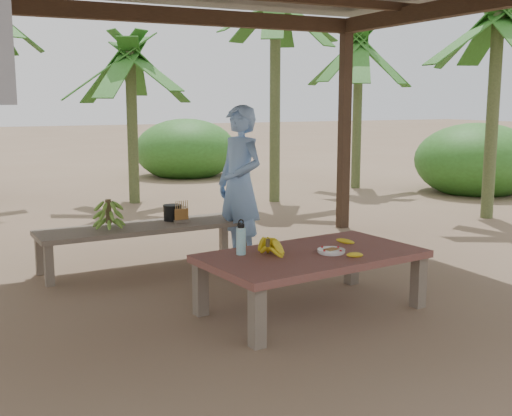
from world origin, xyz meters
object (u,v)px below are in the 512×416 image
woman (240,184)px  plate (331,251)px  bench (145,230)px  water_flask (241,240)px  work_table (312,260)px  ripe_banana_bunch (268,247)px  cooking_pot (172,213)px

woman → plate: bearing=-16.4°
bench → plate: bearing=-67.9°
bench → woman: bearing=-14.6°
plate → water_flask: 0.75m
water_flask → plate: bearing=-23.3°
work_table → water_flask: bearing=152.5°
bench → water_flask: water_flask is taller
work_table → water_flask: (-0.55, 0.21, 0.19)m
plate → woman: size_ratio=0.14×
ripe_banana_bunch → cooking_pot: size_ratio=1.32×
work_table → cooking_pot: (-0.47, 2.13, 0.10)m
bench → woman: size_ratio=1.31×
ripe_banana_bunch → woman: bearing=71.9°
cooking_pot → ripe_banana_bunch: bearing=-87.6°
work_table → cooking_pot: 2.18m
water_flask → woman: 1.76m
work_table → ripe_banana_bunch: (-0.38, 0.06, 0.14)m
plate → cooking_pot: bearing=105.2°
work_table → water_flask: size_ratio=6.51×
ripe_banana_bunch → woman: size_ratio=0.15×
plate → water_flask: size_ratio=0.78×
water_flask → woman: bearing=65.1°
bench → cooking_pot: size_ratio=11.51×
ripe_banana_bunch → plate: (0.51, -0.15, -0.06)m
work_table → plate: bearing=-39.9°
woman → work_table: bearing=-20.7°
bench → ripe_banana_bunch: (0.44, -1.94, 0.18)m
woman → water_flask: bearing=-39.7°
bench → ripe_banana_bunch: size_ratio=8.70×
plate → bench: bearing=114.5°
cooking_pot → woman: size_ratio=0.11×
bench → woman: woman is taller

